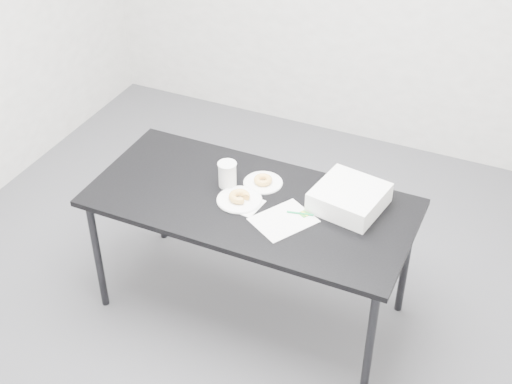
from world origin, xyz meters
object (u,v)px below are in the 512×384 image
at_px(plate_far, 263,183).
at_px(donut_far, 263,180).
at_px(table, 251,209).
at_px(plate_near, 239,200).
at_px(coffee_cup, 227,174).
at_px(bakery_box, 349,198).
at_px(donut_near, 239,196).
at_px(scorecard, 283,220).
at_px(pen, 300,213).

height_order(plate_far, donut_far, donut_far).
xyz_separation_m(table, plate_near, (-0.05, -0.03, 0.07)).
height_order(plate_near, coffee_cup, coffee_cup).
bearing_deg(table, bakery_box, 18.91).
distance_m(table, donut_near, 0.11).
height_order(scorecard, pen, pen).
height_order(donut_far, bakery_box, bakery_box).
relative_size(table, scorecard, 5.78).
xyz_separation_m(table, donut_far, (-0.00, 0.17, 0.08)).
height_order(pen, donut_far, donut_far).
height_order(table, donut_far, donut_far).
xyz_separation_m(scorecard, plate_near, (-0.28, 0.06, 0.01)).
relative_size(donut_far, bakery_box, 0.30).
relative_size(table, coffee_cup, 11.93).
bearing_deg(scorecard, donut_near, -160.70).
distance_m(scorecard, coffee_cup, 0.43).
xyz_separation_m(plate_far, donut_far, (0.00, 0.00, 0.02)).
bearing_deg(table, coffee_cup, 157.26).
bearing_deg(coffee_cup, donut_far, 30.11).
xyz_separation_m(plate_near, donut_near, (0.00, 0.00, 0.02)).
relative_size(plate_near, bakery_box, 0.71).
distance_m(pen, plate_near, 0.34).
height_order(pen, plate_far, pen).
relative_size(scorecard, plate_far, 1.39).
xyz_separation_m(donut_far, coffee_cup, (-0.17, -0.10, 0.05)).
relative_size(table, plate_near, 7.19).
bearing_deg(plate_far, bakery_box, -0.35).
xyz_separation_m(pen, coffee_cup, (-0.45, 0.08, 0.07)).
relative_size(pen, bakery_box, 0.41).
bearing_deg(plate_near, donut_far, 75.95).
relative_size(pen, coffee_cup, 0.96).
bearing_deg(donut_far, donut_near, -104.05).
bearing_deg(table, donut_far, 91.35).
bearing_deg(bakery_box, table, -151.81).
distance_m(scorecard, plate_near, 0.28).
bearing_deg(scorecard, bakery_box, 73.96).
xyz_separation_m(scorecard, bakery_box, (0.26, 0.25, 0.06)).
xyz_separation_m(scorecard, donut_far, (-0.23, 0.25, 0.02)).
distance_m(pen, coffee_cup, 0.46).
distance_m(table, coffee_cup, 0.23).
bearing_deg(plate_far, pen, -30.99).
relative_size(plate_near, plate_far, 1.12).
bearing_deg(plate_near, coffee_cup, 139.98).
bearing_deg(bakery_box, scorecard, -127.40).
height_order(scorecard, donut_far, donut_far).
height_order(plate_near, plate_far, plate_near).
bearing_deg(scorecard, donut_far, 162.68).
relative_size(plate_far, bakery_box, 0.64).
distance_m(scorecard, plate_far, 0.34).
distance_m(plate_far, donut_far, 0.02).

